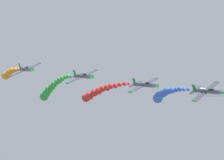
% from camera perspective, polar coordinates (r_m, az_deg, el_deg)
% --- Properties ---
extents(smoke_trail_lead, '(12.05, 29.26, 3.47)m').
position_cam_1_polar(smoke_trail_lead, '(119.96, 14.81, -1.97)').
color(smoke_trail_lead, white).
extents(airplane_left_inner, '(8.48, 10.35, 5.05)m').
position_cam_1_polar(airplane_left_inner, '(94.57, 14.95, -1.72)').
color(airplane_left_inner, '#474C56').
extents(smoke_trail_left_inner, '(9.64, 24.96, 6.81)m').
position_cam_1_polar(smoke_trail_left_inner, '(116.00, 7.97, -2.38)').
color(smoke_trail_left_inner, blue).
extents(airplane_right_inner, '(9.03, 10.35, 3.84)m').
position_cam_1_polar(airplane_right_inner, '(94.53, 5.21, -0.76)').
color(airplane_right_inner, '#474C56').
extents(smoke_trail_right_inner, '(4.26, 24.21, 7.54)m').
position_cam_1_polar(smoke_trail_right_inner, '(114.23, -2.49, -2.03)').
color(smoke_trail_right_inner, red).
extents(airplane_left_outer, '(9.04, 10.35, 3.81)m').
position_cam_1_polar(airplane_left_outer, '(95.76, -4.71, 0.63)').
color(airplane_left_outer, '#474C56').
extents(smoke_trail_left_outer, '(3.06, 22.12, 9.23)m').
position_cam_1_polar(smoke_trail_left_outer, '(116.31, -9.81, -1.48)').
color(smoke_trail_left_outer, green).
extents(airplane_right_outer, '(8.92, 10.35, 4.12)m').
position_cam_1_polar(airplane_right_outer, '(100.83, -13.57, 1.69)').
color(airplane_right_outer, '#474C56').
extents(smoke_trail_right_outer, '(2.57, 15.56, 4.00)m').
position_cam_1_polar(smoke_trail_right_outer, '(117.42, -16.15, 0.98)').
color(smoke_trail_right_outer, orange).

